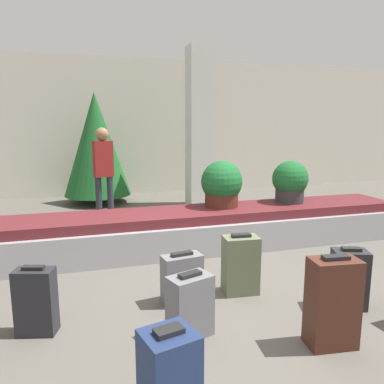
# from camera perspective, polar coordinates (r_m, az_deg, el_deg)

# --- Properties ---
(ground_plane) EXTENTS (18.00, 18.00, 0.00)m
(ground_plane) POSITION_cam_1_polar(r_m,az_deg,el_deg) (3.87, 6.76, -15.48)
(ground_plane) COLOR #59544C
(back_wall) EXTENTS (18.00, 0.06, 3.20)m
(back_wall) POSITION_cam_1_polar(r_m,az_deg,el_deg) (9.21, -7.82, 9.74)
(back_wall) COLOR beige
(back_wall) RESTS_ON ground_plane
(carousel) EXTENTS (6.33, 0.94, 0.53)m
(carousel) POSITION_cam_1_polar(r_m,az_deg,el_deg) (5.15, 0.00, -5.75)
(carousel) COLOR #9E9EA3
(carousel) RESTS_ON ground_plane
(pillar) EXTENTS (0.48, 0.48, 3.20)m
(pillar) POSITION_cam_1_polar(r_m,az_deg,el_deg) (7.71, 1.15, 9.73)
(pillar) COLOR silver
(pillar) RESTS_ON ground_plane
(suitcase_1) EXTENTS (0.39, 0.31, 0.54)m
(suitcase_1) POSITION_cam_1_polar(r_m,az_deg,el_deg) (3.11, -0.31, -16.95)
(suitcase_1) COLOR slate
(suitcase_1) RESTS_ON ground_plane
(suitcase_2) EXTENTS (0.34, 0.25, 0.57)m
(suitcase_2) POSITION_cam_1_polar(r_m,az_deg,el_deg) (3.38, -22.70, -15.11)
(suitcase_2) COLOR #232328
(suitcase_2) RESTS_ON ground_plane
(suitcase_3) EXTENTS (0.39, 0.26, 0.72)m
(suitcase_3) POSITION_cam_1_polar(r_m,az_deg,el_deg) (3.14, 20.62, -15.50)
(suitcase_3) COLOR #472319
(suitcase_3) RESTS_ON ground_plane
(suitcase_4) EXTENTS (0.40, 0.24, 0.49)m
(suitcase_4) POSITION_cam_1_polar(r_m,az_deg,el_deg) (3.65, -1.53, -13.00)
(suitcase_4) COLOR slate
(suitcase_4) RESTS_ON ground_plane
(suitcase_5) EXTENTS (0.36, 0.25, 0.61)m
(suitcase_5) POSITION_cam_1_polar(r_m,az_deg,el_deg) (3.84, 7.41, -10.92)
(suitcase_5) COLOR #5B6647
(suitcase_5) RESTS_ON ground_plane
(suitcase_6) EXTENTS (0.34, 0.33, 0.60)m
(suitcase_6) POSITION_cam_1_polar(r_m,az_deg,el_deg) (2.31, -3.47, -26.72)
(suitcase_6) COLOR navy
(suitcase_6) RESTS_ON ground_plane
(suitcase_7) EXTENTS (0.36, 0.30, 0.58)m
(suitcase_7) POSITION_cam_1_polar(r_m,az_deg,el_deg) (3.82, 22.81, -12.09)
(suitcase_7) COLOR #232328
(suitcase_7) RESTS_ON ground_plane
(potted_plant_0) EXTENTS (0.53, 0.53, 0.62)m
(potted_plant_0) POSITION_cam_1_polar(r_m,az_deg,el_deg) (5.73, 14.71, 1.49)
(potted_plant_0) COLOR #2D2D2D
(potted_plant_0) RESTS_ON carousel
(potted_plant_1) EXTENTS (0.58, 0.58, 0.65)m
(potted_plant_1) POSITION_cam_1_polar(r_m,az_deg,el_deg) (5.27, 4.54, 1.10)
(potted_plant_1) COLOR #4C2319
(potted_plant_1) RESTS_ON carousel
(traveler_0) EXTENTS (0.35, 0.25, 1.62)m
(traveler_0) POSITION_cam_1_polar(r_m,az_deg,el_deg) (6.67, -13.37, 3.87)
(traveler_0) COLOR #282833
(traveler_0) RESTS_ON ground_plane
(decorated_tree) EXTENTS (1.40, 1.40, 2.34)m
(decorated_tree) POSITION_cam_1_polar(r_m,az_deg,el_deg) (8.21, -14.41, 7.05)
(decorated_tree) COLOR #4C331E
(decorated_tree) RESTS_ON ground_plane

